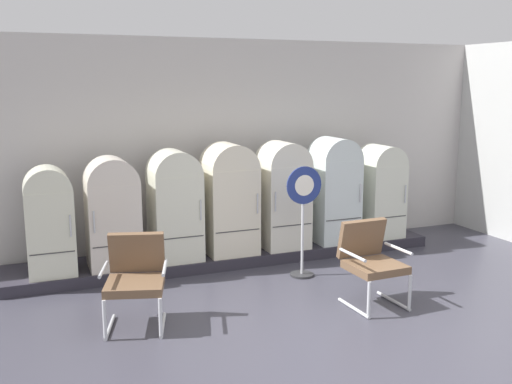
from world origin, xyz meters
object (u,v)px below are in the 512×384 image
at_px(armchair_right, 371,258).
at_px(sign_stand, 303,220).
at_px(refrigerator_3, 229,195).
at_px(refrigerator_4, 283,192).
at_px(refrigerator_1, 112,210).
at_px(armchair_left, 136,275).
at_px(refrigerator_0, 49,218).
at_px(refrigerator_2, 175,202).
at_px(refrigerator_5, 334,187).
at_px(refrigerator_6, 380,188).

xyz_separation_m(armchair_right, sign_stand, (-0.29, 1.19, 0.22)).
height_order(refrigerator_3, refrigerator_4, refrigerator_3).
distance_m(refrigerator_1, armchair_left, 1.71).
bearing_deg(armchair_right, refrigerator_0, 148.65).
bearing_deg(sign_stand, armchair_right, -76.44).
distance_m(armchair_right, sign_stand, 1.25).
bearing_deg(refrigerator_2, refrigerator_5, -0.10).
xyz_separation_m(refrigerator_2, refrigerator_6, (3.34, -0.00, -0.03)).
relative_size(armchair_right, sign_stand, 0.66).
height_order(refrigerator_1, refrigerator_5, refrigerator_5).
distance_m(refrigerator_0, refrigerator_3, 2.45).
bearing_deg(refrigerator_3, refrigerator_4, -0.85).
bearing_deg(sign_stand, refrigerator_3, 126.63).
relative_size(refrigerator_3, sign_stand, 1.05).
bearing_deg(refrigerator_5, refrigerator_4, 179.47).
distance_m(refrigerator_1, refrigerator_3, 1.65).
relative_size(refrigerator_1, refrigerator_3, 0.93).
relative_size(refrigerator_2, refrigerator_6, 1.05).
bearing_deg(armchair_left, refrigerator_4, 34.07).
xyz_separation_m(refrigerator_4, sign_stand, (-0.13, -0.93, -0.22)).
distance_m(refrigerator_0, armchair_right, 4.04).
bearing_deg(refrigerator_5, refrigerator_0, -179.63).
height_order(refrigerator_6, armchair_right, refrigerator_6).
relative_size(refrigerator_4, armchair_left, 1.60).
bearing_deg(refrigerator_0, refrigerator_6, 0.36).
xyz_separation_m(refrigerator_0, armchair_right, (3.44, -2.09, -0.34)).
bearing_deg(armchair_left, refrigerator_6, 21.95).
height_order(armchair_right, sign_stand, sign_stand).
height_order(refrigerator_2, refrigerator_3, refrigerator_3).
bearing_deg(refrigerator_3, refrigerator_5, -0.68).
bearing_deg(armchair_right, refrigerator_4, 94.17).
distance_m(refrigerator_5, sign_stand, 1.37).
height_order(refrigerator_3, refrigerator_5, refrigerator_5).
bearing_deg(refrigerator_5, refrigerator_3, 179.32).
distance_m(armchair_left, armchair_right, 2.70).
bearing_deg(refrigerator_4, sign_stand, -98.09).
relative_size(refrigerator_0, refrigerator_6, 0.95).
bearing_deg(armchair_right, armchair_left, 170.92).
distance_m(refrigerator_4, refrigerator_6, 1.70).
bearing_deg(refrigerator_0, refrigerator_2, 1.08).
xyz_separation_m(refrigerator_3, armchair_right, (0.99, -2.14, -0.44)).
bearing_deg(refrigerator_5, refrigerator_1, -179.59).
bearing_deg(refrigerator_4, refrigerator_1, -179.26).
height_order(refrigerator_4, refrigerator_5, refrigerator_5).
height_order(refrigerator_5, armchair_right, refrigerator_5).
xyz_separation_m(refrigerator_3, refrigerator_6, (2.53, -0.02, -0.06)).
bearing_deg(refrigerator_2, sign_stand, -31.73).
relative_size(refrigerator_5, sign_stand, 1.07).
xyz_separation_m(refrigerator_0, armchair_left, (0.77, -1.67, -0.34)).
height_order(refrigerator_5, sign_stand, refrigerator_5).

